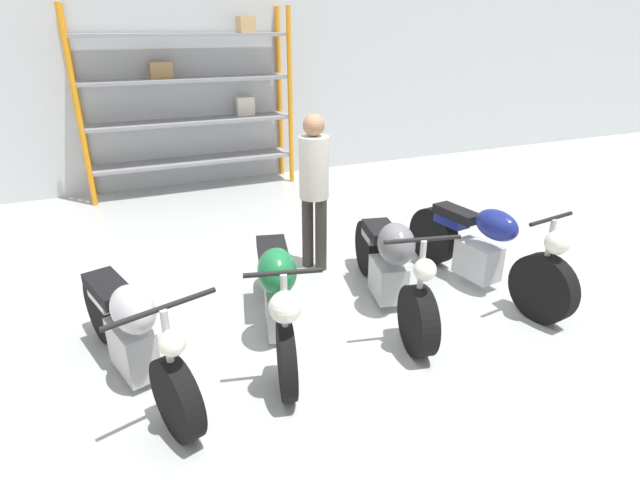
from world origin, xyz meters
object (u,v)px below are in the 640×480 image
motorcycle_grey (391,266)px  motorcycle_blue (484,250)px  motorcycle_green (277,291)px  person_browsing (314,181)px  motorcycle_silver (132,333)px  shelving_rack (192,97)px

motorcycle_grey → motorcycle_blue: 1.09m
motorcycle_green → motorcycle_blue: motorcycle_blue is taller
motorcycle_grey → person_browsing: (-0.34, 1.10, 0.59)m
motorcycle_grey → motorcycle_blue: motorcycle_grey is taller
motorcycle_silver → motorcycle_grey: motorcycle_grey is taller
motorcycle_grey → motorcycle_silver: bearing=-72.9°
motorcycle_green → person_browsing: (0.84, 1.18, 0.56)m
motorcycle_silver → motorcycle_green: motorcycle_green is taller
shelving_rack → person_browsing: bearing=-80.2°
person_browsing → motorcycle_green: bearing=21.3°
shelving_rack → motorcycle_grey: shelving_rack is taller
motorcycle_silver → motorcycle_green: 1.21m
shelving_rack → motorcycle_silver: 5.23m
shelving_rack → motorcycle_green: size_ratio=1.59×
motorcycle_grey → person_browsing: person_browsing is taller
shelving_rack → motorcycle_green: bearing=-92.5°
shelving_rack → motorcycle_grey: size_ratio=1.58×
motorcycle_blue → person_browsing: person_browsing is taller
shelving_rack → motorcycle_blue: size_ratio=1.57×
motorcycle_silver → motorcycle_grey: (2.39, 0.19, 0.02)m
shelving_rack → person_browsing: shelving_rack is taller
motorcycle_grey → shelving_rack: bearing=-155.8°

